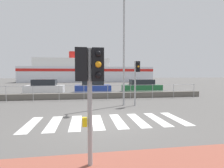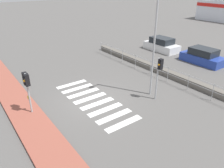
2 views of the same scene
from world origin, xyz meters
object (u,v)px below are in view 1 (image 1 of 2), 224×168
(parked_car_white, at_px, (45,87))
(parked_car_green, at_px, (142,86))
(ferry_boat, at_px, (85,72))
(traffic_light_near, at_px, (90,76))
(traffic_light_far, at_px, (137,73))
(streetlamp, at_px, (124,41))
(parked_car_blue, at_px, (93,87))

(parked_car_white, distance_m, parked_car_green, 10.86)
(ferry_boat, bearing_deg, traffic_light_near, -89.96)
(traffic_light_far, bearing_deg, traffic_light_near, -114.01)
(streetlamp, xyz_separation_m, parked_car_blue, (-1.61, 8.72, -3.53))
(ferry_boat, bearing_deg, streetlamp, -86.00)
(traffic_light_far, relative_size, ferry_boat, 0.09)
(parked_car_blue, distance_m, parked_car_green, 5.71)
(traffic_light_far, xyz_separation_m, parked_car_blue, (-2.41, 8.81, -1.49))
(ferry_boat, distance_m, parked_car_blue, 26.01)
(streetlamp, distance_m, parked_car_blue, 9.54)
(parked_car_green, bearing_deg, parked_car_white, 180.00)
(parked_car_white, relative_size, parked_car_blue, 1.01)
(ferry_boat, height_order, parked_car_blue, ferry_boat)
(traffic_light_near, height_order, traffic_light_far, traffic_light_far)
(ferry_boat, xyz_separation_m, parked_car_white, (-4.35, -25.93, -1.87))
(traffic_light_near, distance_m, streetlamp, 7.94)
(traffic_light_near, distance_m, parked_car_white, 16.63)
(streetlamp, height_order, parked_car_blue, streetlamp)
(parked_car_blue, xyz_separation_m, parked_car_green, (5.71, 0.00, -0.02))
(traffic_light_near, height_order, parked_car_green, traffic_light_near)
(traffic_light_near, xyz_separation_m, traffic_light_far, (3.20, 7.17, 0.09))
(traffic_light_far, bearing_deg, ferry_boat, 95.30)
(traffic_light_far, xyz_separation_m, ferry_boat, (-3.22, 34.74, 0.39))
(parked_car_white, height_order, parked_car_green, parked_car_white)
(parked_car_green, bearing_deg, streetlamp, -115.15)
(traffic_light_far, distance_m, ferry_boat, 34.89)
(streetlamp, relative_size, parked_car_white, 1.71)
(streetlamp, xyz_separation_m, ferry_boat, (-2.42, 34.65, -1.65))
(traffic_light_near, distance_m, parked_car_blue, 16.06)
(traffic_light_far, height_order, parked_car_blue, traffic_light_far)
(traffic_light_near, bearing_deg, streetlamp, 71.73)
(traffic_light_near, relative_size, parked_car_green, 0.58)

